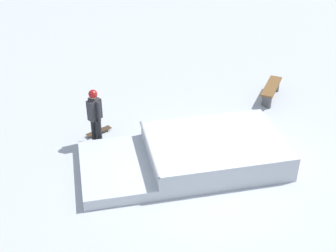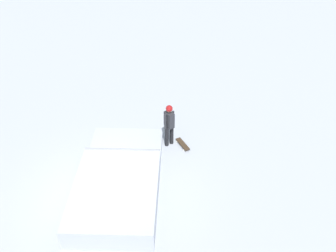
{
  "view_description": "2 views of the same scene",
  "coord_description": "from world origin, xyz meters",
  "px_view_note": "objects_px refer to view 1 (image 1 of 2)",
  "views": [
    {
      "loc": [
        6.28,
        7.15,
        7.25
      ],
      "look_at": [
        0.42,
        -1.35,
        0.9
      ],
      "focal_mm": 48.02,
      "sensor_mm": 36.0,
      "label": 1
    },
    {
      "loc": [
        -8.9,
        1.1,
        9.03
      ],
      "look_at": [
        1.62,
        -2.82,
        1.0
      ],
      "focal_mm": 41.15,
      "sensor_mm": 36.0,
      "label": 2
    }
  ],
  "objects_px": {
    "park_bench": "(271,89)",
    "skateboard": "(99,131)",
    "skater": "(95,113)",
    "skate_ramp": "(198,154)"
  },
  "relations": [
    {
      "from": "skate_ramp",
      "to": "park_bench",
      "type": "bearing_deg",
      "value": -137.9
    },
    {
      "from": "park_bench",
      "to": "skateboard",
      "type": "bearing_deg",
      "value": -12.49
    },
    {
      "from": "skate_ramp",
      "to": "skater",
      "type": "bearing_deg",
      "value": -31.33
    },
    {
      "from": "skater",
      "to": "skateboard",
      "type": "relative_size",
      "value": 2.11
    },
    {
      "from": "skater",
      "to": "park_bench",
      "type": "relative_size",
      "value": 1.1
    },
    {
      "from": "skate_ramp",
      "to": "park_bench",
      "type": "distance_m",
      "value": 4.64
    },
    {
      "from": "park_bench",
      "to": "skater",
      "type": "bearing_deg",
      "value": -7.96
    },
    {
      "from": "skater",
      "to": "skate_ramp",
      "type": "bearing_deg",
      "value": 110.45
    },
    {
      "from": "skateboard",
      "to": "skate_ramp",
      "type": "bearing_deg",
      "value": 111.94
    },
    {
      "from": "skate_ramp",
      "to": "skateboard",
      "type": "relative_size",
      "value": 7.33
    }
  ]
}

